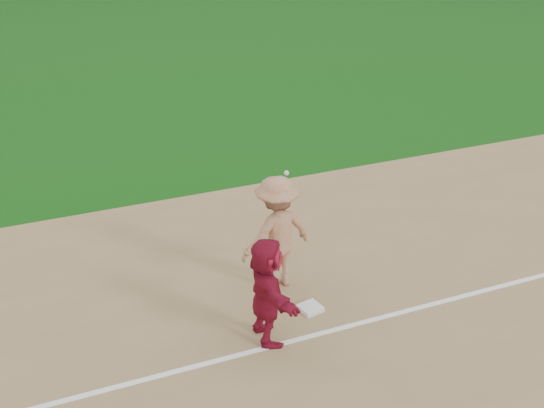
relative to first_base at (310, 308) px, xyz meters
name	(u,v)px	position (x,y,z in m)	size (l,w,h in m)	color
ground	(305,307)	(-0.03, 0.14, -0.06)	(160.00, 160.00, 0.00)	#10490E
foul_line	(326,332)	(-0.03, -0.66, -0.03)	(60.00, 0.10, 0.01)	white
first_base	(310,308)	(0.00, 0.00, 0.00)	(0.35, 0.35, 0.08)	white
base_runner	(267,291)	(-0.97, -0.42, 0.86)	(1.68, 0.53, 1.81)	maroon
first_base_play	(277,233)	(-0.22, 0.97, 1.02)	(1.50, 1.04, 2.39)	#979799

